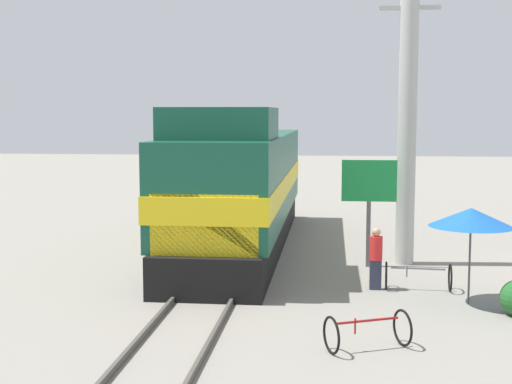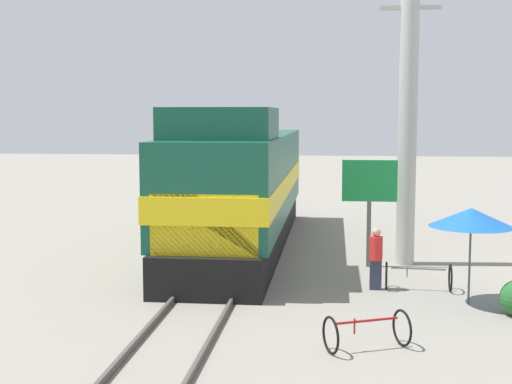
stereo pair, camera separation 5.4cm
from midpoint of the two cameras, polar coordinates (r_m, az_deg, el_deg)
ground_plane at (r=19.09m, az=-3.45°, el=-7.54°), size 120.00×120.00×0.00m
rail_near at (r=19.20m, az=-5.58°, el=-7.25°), size 0.08×42.26×0.15m
rail_far at (r=18.97m, az=-1.30°, el=-7.39°), size 0.08×42.26×0.15m
locomotive at (r=23.88m, az=-1.37°, el=0.30°), size 3.19×14.87×4.73m
utility_pole at (r=21.87m, az=11.94°, el=5.69°), size 1.80×0.56×8.70m
vendor_umbrella at (r=17.70m, az=16.74°, el=-1.96°), size 1.99×1.99×2.33m
billboard_sign at (r=21.36m, az=8.96°, el=0.25°), size 1.62×0.12×3.20m
person_bystander at (r=18.80m, az=9.48°, el=-5.10°), size 0.34×0.34×1.63m
bicycle at (r=19.03m, az=12.74°, el=-6.59°), size 1.71×0.83×0.72m
bicycle_spare at (r=14.19m, az=8.80°, el=-10.93°), size 1.74×1.32×0.73m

